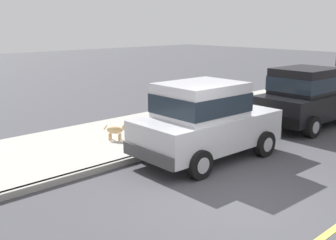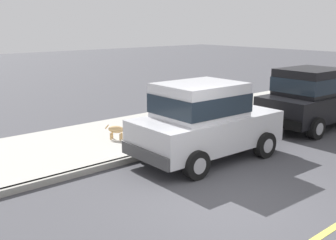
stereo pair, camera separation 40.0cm
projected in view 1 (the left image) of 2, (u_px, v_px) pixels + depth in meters
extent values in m
plane|color=#424247|center=(241.00, 204.00, 7.53)|extent=(80.00, 80.00, 0.00)
cube|color=gray|center=(132.00, 159.00, 9.78)|extent=(0.16, 64.00, 0.14)
cube|color=#A8A59E|center=(90.00, 144.00, 11.06)|extent=(3.60, 64.00, 0.14)
cube|color=#E0D64C|center=(324.00, 236.00, 6.40)|extent=(0.12, 57.60, 0.01)
cube|color=#BCBCC1|center=(207.00, 130.00, 9.97)|extent=(1.84, 3.75, 0.76)
cube|color=#BCBCC1|center=(201.00, 100.00, 9.63)|extent=(1.57, 1.95, 0.80)
cube|color=#19232D|center=(201.00, 102.00, 9.64)|extent=(1.61, 1.99, 0.44)
cube|color=#424243|center=(253.00, 127.00, 11.19)|extent=(1.69, 0.25, 0.28)
cube|color=#424243|center=(150.00, 155.00, 8.86)|extent=(1.69, 0.25, 0.28)
cylinder|color=black|center=(213.00, 130.00, 11.42)|extent=(0.24, 0.65, 0.64)
cylinder|color=#9E9EA3|center=(213.00, 130.00, 11.42)|extent=(0.25, 0.36, 0.35)
cylinder|color=black|center=(264.00, 144.00, 10.17)|extent=(0.24, 0.65, 0.64)
cylinder|color=#9E9EA3|center=(264.00, 144.00, 10.17)|extent=(0.25, 0.36, 0.35)
cylinder|color=black|center=(149.00, 147.00, 9.94)|extent=(0.24, 0.65, 0.64)
cylinder|color=#9E9EA3|center=(149.00, 147.00, 9.94)|extent=(0.25, 0.36, 0.35)
cylinder|color=black|center=(200.00, 164.00, 8.69)|extent=(0.24, 0.65, 0.64)
cylinder|color=#9E9EA3|center=(200.00, 164.00, 8.69)|extent=(0.25, 0.36, 0.35)
cube|color=#EAEACC|center=(238.00, 112.00, 11.51)|extent=(0.28, 0.09, 0.14)
cube|color=#EAEACC|center=(271.00, 118.00, 10.73)|extent=(0.28, 0.09, 0.14)
cube|color=black|center=(308.00, 104.00, 13.09)|extent=(1.85, 3.76, 0.76)
cube|color=black|center=(305.00, 81.00, 12.75)|extent=(1.58, 1.95, 0.80)
cube|color=#19232D|center=(305.00, 83.00, 12.76)|extent=(1.62, 1.99, 0.44)
cube|color=black|center=(335.00, 105.00, 14.30)|extent=(1.69, 0.26, 0.28)
cube|color=black|center=(274.00, 120.00, 11.99)|extent=(1.69, 0.26, 0.28)
cylinder|color=black|center=(302.00, 107.00, 14.54)|extent=(0.24, 0.65, 0.64)
cylinder|color=#9E9EA3|center=(302.00, 107.00, 14.54)|extent=(0.25, 0.36, 0.35)
cylinder|color=black|center=(263.00, 117.00, 13.07)|extent=(0.24, 0.65, 0.64)
cylinder|color=#9E9EA3|center=(263.00, 117.00, 13.07)|extent=(0.25, 0.36, 0.35)
cylinder|color=black|center=(312.00, 127.00, 11.81)|extent=(0.24, 0.65, 0.64)
cylinder|color=#9E9EA3|center=(312.00, 127.00, 11.81)|extent=(0.25, 0.36, 0.35)
cube|color=#EAEACC|center=(322.00, 93.00, 14.63)|extent=(0.28, 0.09, 0.14)
cylinder|color=black|center=(335.00, 96.00, 16.74)|extent=(0.24, 0.65, 0.64)
cylinder|color=#9E9EA3|center=(335.00, 96.00, 16.74)|extent=(0.25, 0.36, 0.35)
ellipsoid|color=tan|center=(115.00, 130.00, 11.09)|extent=(0.47, 0.42, 0.20)
cylinder|color=tan|center=(120.00, 136.00, 11.16)|extent=(0.05, 0.05, 0.18)
cylinder|color=tan|center=(119.00, 138.00, 11.05)|extent=(0.05, 0.05, 0.18)
cylinder|color=tan|center=(111.00, 136.00, 11.21)|extent=(0.05, 0.05, 0.18)
cylinder|color=tan|center=(109.00, 137.00, 11.10)|extent=(0.05, 0.05, 0.18)
sphere|color=tan|center=(125.00, 127.00, 11.01)|extent=(0.17, 0.17, 0.17)
ellipsoid|color=brown|center=(128.00, 128.00, 11.00)|extent=(0.13, 0.12, 0.06)
cone|color=tan|center=(125.00, 124.00, 11.04)|extent=(0.06, 0.06, 0.07)
cone|color=tan|center=(124.00, 125.00, 10.95)|extent=(0.06, 0.06, 0.07)
cylinder|color=tan|center=(106.00, 127.00, 11.12)|extent=(0.12, 0.10, 0.13)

